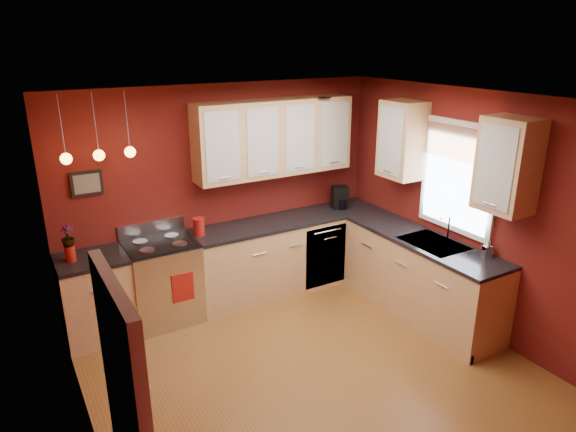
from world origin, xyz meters
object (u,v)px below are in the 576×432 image
red_canister (199,227)px  coffee_maker (340,198)px  sink (433,245)px  soap_pump (488,249)px  gas_range (163,281)px

red_canister → coffee_maker: bearing=-0.2°
sink → soap_pump: size_ratio=4.04×
gas_range → red_canister: bearing=2.8°
coffee_maker → soap_pump: bearing=-59.2°
gas_range → sink: (2.62, -1.50, 0.43)m
coffee_maker → gas_range: bearing=-159.2°
sink → red_canister: sink is taller
gas_range → coffee_maker: 2.51m
red_canister → soap_pump: bearing=-41.4°
soap_pump → gas_range: bearing=144.0°
gas_range → red_canister: (0.47, 0.02, 0.56)m
sink → coffee_maker: size_ratio=2.36×
coffee_maker → sink: bearing=-62.8°
red_canister → coffee_maker: coffee_maker is taller
sink → coffee_maker: (-0.18, 1.52, 0.16)m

